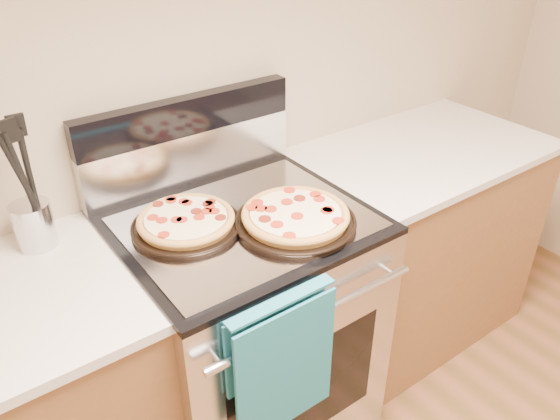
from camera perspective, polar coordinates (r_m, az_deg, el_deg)
wall_back at (r=1.80m, az=-10.88°, el=15.74°), size 4.00×0.00×4.00m
range_body at (r=1.97m, az=-3.58°, el=-12.53°), size 0.76×0.68×0.90m
oven_window at (r=1.79m, az=2.61°, el=-18.56°), size 0.56×0.01×0.40m
cooktop at (r=1.69m, az=-4.08°, el=-1.20°), size 0.76×0.68×0.02m
backsplash_lower at (r=1.88m, az=-9.32°, el=5.50°), size 0.76×0.06×0.18m
backsplash_upper at (r=1.82m, az=-9.72°, el=9.74°), size 0.76×0.06×0.12m
oven_handle at (r=1.51m, az=3.88°, el=-10.91°), size 0.70×0.03×0.03m
dish_towel at (r=1.53m, az=0.15°, el=-15.49°), size 0.32×0.05×0.42m
foil_sheet at (r=1.66m, az=-3.54°, el=-1.27°), size 0.70×0.55×0.01m
cabinet_right at (r=2.47m, az=13.46°, el=-3.61°), size 1.00×0.62×0.88m
countertop_right at (r=2.24m, az=14.87°, el=5.98°), size 1.02×0.64×0.03m
pepperoni_pizza_back at (r=1.64m, az=-9.77°, el=-1.23°), size 0.33×0.33×0.04m
pepperoni_pizza_front at (r=1.63m, az=1.63°, el=-0.79°), size 0.43×0.43×0.05m
utensil_crock at (r=1.69m, az=-24.31°, el=-1.44°), size 0.14×0.14×0.14m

